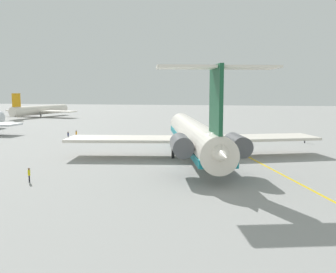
# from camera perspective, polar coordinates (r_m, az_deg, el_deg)

# --- Properties ---
(ground) EXTENTS (389.72, 389.72, 0.00)m
(ground) POSITION_cam_1_polar(r_m,az_deg,el_deg) (57.15, 9.72, -3.21)
(ground) COLOR gray
(main_jetliner) EXTENTS (43.26, 38.66, 12.75)m
(main_jetliner) POSITION_cam_1_polar(r_m,az_deg,el_deg) (55.87, 4.13, 0.25)
(main_jetliner) COLOR silver
(main_jetliner) RESTS_ON ground
(airliner_far_right) EXTENTS (29.93, 29.80, 8.98)m
(airliner_far_right) POSITION_cam_1_polar(r_m,az_deg,el_deg) (149.48, -18.60, 3.86)
(airliner_far_right) COLOR silver
(airliner_far_right) RESTS_ON ground
(ground_crew_near_nose) EXTENTS (0.41, 0.26, 1.64)m
(ground_crew_near_nose) POSITION_cam_1_polar(r_m,az_deg,el_deg) (44.11, -20.37, -5.24)
(ground_crew_near_nose) COLOR black
(ground_crew_near_nose) RESTS_ON ground
(ground_crew_near_tail) EXTENTS (0.34, 0.35, 1.78)m
(ground_crew_near_tail) POSITION_cam_1_polar(r_m,az_deg,el_deg) (78.42, -14.94, 0.27)
(ground_crew_near_tail) COLOR black
(ground_crew_near_tail) RESTS_ON ground
(ground_crew_portside) EXTENTS (0.43, 0.29, 1.81)m
(ground_crew_portside) POSITION_cam_1_polar(r_m,az_deg,el_deg) (79.86, -13.77, 0.44)
(ground_crew_portside) COLOR black
(ground_crew_portside) RESTS_ON ground
(ground_crew_starboard) EXTENTS (0.36, 0.34, 1.81)m
(ground_crew_starboard) POSITION_cam_1_polar(r_m,az_deg,el_deg) (76.37, 20.08, -0.09)
(ground_crew_starboard) COLOR black
(ground_crew_starboard) RESTS_ON ground
(taxiway_centreline) EXTENTS (88.78, 27.89, 0.01)m
(taxiway_centreline) POSITION_cam_1_polar(r_m,az_deg,el_deg) (57.33, 12.48, -3.24)
(taxiway_centreline) COLOR gold
(taxiway_centreline) RESTS_ON ground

